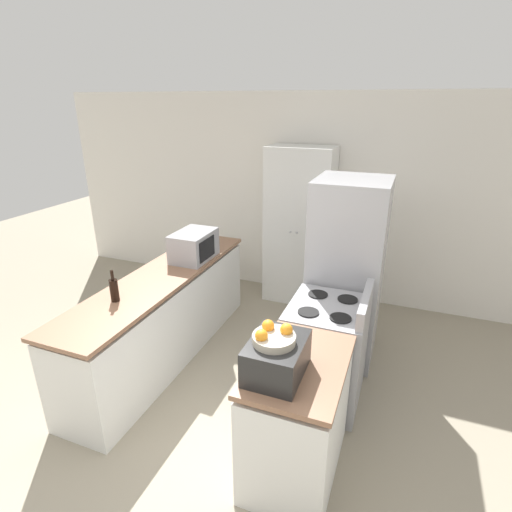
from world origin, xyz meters
TOP-DOWN VIEW (x-y plane):
  - ground_plane at (0.00, 0.00)m, footprint 14.00×14.00m
  - wall_back at (0.00, 3.42)m, footprint 7.00×0.06m
  - counter_left at (-0.82, 1.39)m, footprint 0.60×2.59m
  - counter_right at (0.82, 0.55)m, footprint 0.60×0.90m
  - pantry_cabinet at (0.08, 3.14)m, footprint 0.81×0.49m
  - stove at (0.84, 1.37)m, footprint 0.66×0.70m
  - refrigerator at (0.85, 2.12)m, footprint 0.71×0.73m
  - microwave at (-0.72, 1.90)m, footprint 0.36×0.51m
  - wine_bottle at (-0.87, 0.81)m, footprint 0.07×0.07m
  - toaster_oven at (0.71, 0.39)m, footprint 0.34×0.43m
  - fruit_bowl at (0.69, 0.38)m, footprint 0.26×0.26m

SIDE VIEW (x-z plane):
  - ground_plane at x=0.00m, z-range 0.00..0.00m
  - counter_left at x=-0.82m, z-range -0.02..0.89m
  - counter_right at x=0.82m, z-range -0.02..0.89m
  - stove at x=0.84m, z-range -0.07..0.99m
  - refrigerator at x=0.85m, z-range 0.00..1.83m
  - pantry_cabinet at x=0.08m, z-range 0.00..1.99m
  - wine_bottle at x=-0.87m, z-range 0.87..1.15m
  - toaster_oven at x=0.71m, z-range 0.90..1.14m
  - microwave at x=-0.72m, z-range 0.90..1.20m
  - fruit_bowl at x=0.69m, z-range 1.12..1.23m
  - wall_back at x=0.00m, z-range 0.00..2.60m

